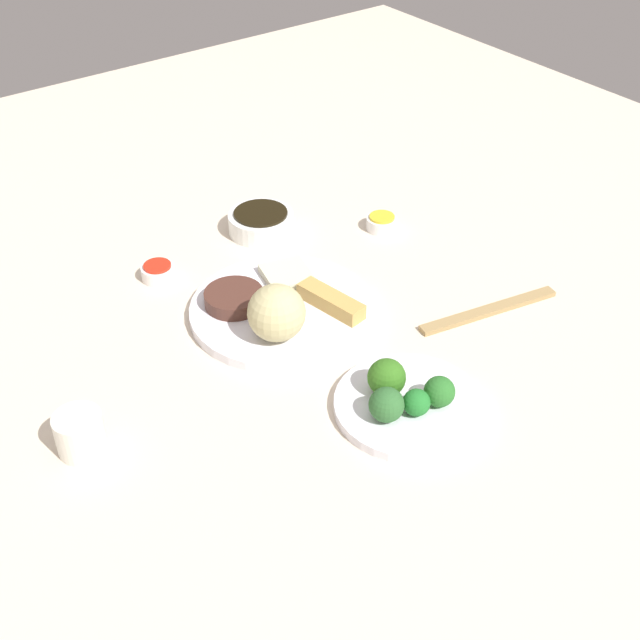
# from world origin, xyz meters

# --- Properties ---
(tabletop) EXTENTS (2.20, 2.20, 0.02)m
(tabletop) POSITION_xyz_m (0.00, 0.00, 0.01)
(tabletop) COLOR beige
(tabletop) RESTS_ON ground
(main_plate) EXTENTS (0.28, 0.28, 0.02)m
(main_plate) POSITION_xyz_m (-0.01, 0.03, 0.03)
(main_plate) COLOR white
(main_plate) RESTS_ON tabletop
(rice_scoop) EXTENTS (0.08, 0.08, 0.08)m
(rice_scoop) POSITION_xyz_m (-0.05, -0.03, 0.08)
(rice_scoop) COLOR #C0B680
(rice_scoop) RESTS_ON main_plate
(spring_roll) EXTENTS (0.05, 0.12, 0.02)m
(spring_roll) POSITION_xyz_m (0.05, -0.02, 0.05)
(spring_roll) COLOR tan
(spring_roll) RESTS_ON main_plate
(crab_rangoon_wonton) EXTENTS (0.09, 0.09, 0.01)m
(crab_rangoon_wonton) POSITION_xyz_m (0.04, 0.08, 0.04)
(crab_rangoon_wonton) COLOR beige
(crab_rangoon_wonton) RESTS_ON main_plate
(stir_fry_heap) EXTENTS (0.09, 0.09, 0.02)m
(stir_fry_heap) POSITION_xyz_m (-0.06, 0.08, 0.05)
(stir_fry_heap) COLOR #4D2C22
(stir_fry_heap) RESTS_ON main_plate
(broccoli_plate) EXTENTS (0.20, 0.20, 0.01)m
(broccoli_plate) POSITION_xyz_m (0.01, -0.24, 0.03)
(broccoli_plate) COLOR white
(broccoli_plate) RESTS_ON tabletop
(broccoli_floret_0) EXTENTS (0.04, 0.04, 0.04)m
(broccoli_floret_0) POSITION_xyz_m (0.00, -0.26, 0.05)
(broccoli_floret_0) COLOR #21722A
(broccoli_floret_0) RESTS_ON broccoli_plate
(broccoli_floret_1) EXTENTS (0.05, 0.05, 0.05)m
(broccoli_floret_1) POSITION_xyz_m (-0.01, -0.21, 0.06)
(broccoli_floret_1) COLOR #336C1C
(broccoli_floret_1) RESTS_ON broccoli_plate
(broccoli_floret_2) EXTENTS (0.04, 0.04, 0.04)m
(broccoli_floret_2) POSITION_xyz_m (0.04, -0.27, 0.05)
(broccoli_floret_2) COLOR #296B27
(broccoli_floret_2) RESTS_ON broccoli_plate
(broccoli_floret_3) EXTENTS (0.05, 0.05, 0.05)m
(broccoli_floret_3) POSITION_xyz_m (-0.04, -0.25, 0.06)
(broccoli_floret_3) COLOR #2D622D
(broccoli_floret_3) RESTS_ON broccoli_plate
(soy_sauce_bowl) EXTENTS (0.11, 0.11, 0.04)m
(soy_sauce_bowl) POSITION_xyz_m (0.10, 0.25, 0.04)
(soy_sauce_bowl) COLOR white
(soy_sauce_bowl) RESTS_ON tabletop
(soy_sauce_bowl_liquid) EXTENTS (0.09, 0.09, 0.00)m
(soy_sauce_bowl_liquid) POSITION_xyz_m (0.10, 0.25, 0.06)
(soy_sauce_bowl_liquid) COLOR black
(soy_sauce_bowl_liquid) RESTS_ON soy_sauce_bowl
(sauce_ramekin_sweet_and_sour) EXTENTS (0.05, 0.05, 0.02)m
(sauce_ramekin_sweet_and_sour) POSITION_xyz_m (-0.11, 0.23, 0.03)
(sauce_ramekin_sweet_and_sour) COLOR white
(sauce_ramekin_sweet_and_sour) RESTS_ON tabletop
(sauce_ramekin_sweet_and_sour_liquid) EXTENTS (0.04, 0.04, 0.00)m
(sauce_ramekin_sweet_and_sour_liquid) POSITION_xyz_m (-0.11, 0.23, 0.04)
(sauce_ramekin_sweet_and_sour_liquid) COLOR red
(sauce_ramekin_sweet_and_sour_liquid) RESTS_ON sauce_ramekin_sweet_and_sour
(sauce_ramekin_hot_mustard) EXTENTS (0.05, 0.05, 0.02)m
(sauce_ramekin_hot_mustard) POSITION_xyz_m (0.27, 0.13, 0.03)
(sauce_ramekin_hot_mustard) COLOR white
(sauce_ramekin_hot_mustard) RESTS_ON tabletop
(sauce_ramekin_hot_mustard_liquid) EXTENTS (0.04, 0.04, 0.00)m
(sauce_ramekin_hot_mustard_liquid) POSITION_xyz_m (0.27, 0.13, 0.04)
(sauce_ramekin_hot_mustard_liquid) COLOR gold
(sauce_ramekin_hot_mustard_liquid) RESTS_ON sauce_ramekin_hot_mustard
(teacup) EXTENTS (0.06, 0.06, 0.06)m
(teacup) POSITION_xyz_m (-0.37, -0.05, 0.05)
(teacup) COLOR white
(teacup) RESTS_ON tabletop
(chopsticks_pair) EXTENTS (0.24, 0.07, 0.01)m
(chopsticks_pair) POSITION_xyz_m (0.25, -0.16, 0.02)
(chopsticks_pair) COLOR #A38452
(chopsticks_pair) RESTS_ON tabletop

